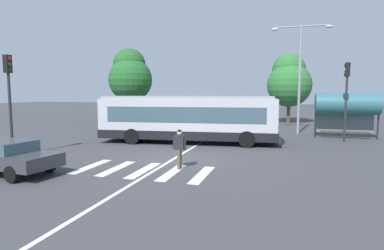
{
  "coord_description": "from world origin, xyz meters",
  "views": [
    {
      "loc": [
        4.97,
        -14.32,
        3.29
      ],
      "look_at": [
        -0.42,
        4.13,
        1.3
      ],
      "focal_mm": 29.36,
      "sensor_mm": 36.0,
      "label": 1
    }
  ],
  "objects_px": {
    "pedestrian_crossing_street": "(179,147)",
    "traffic_light_far_corner": "(346,90)",
    "traffic_light_near_corner": "(9,90)",
    "background_tree_left": "(130,75)",
    "background_tree_right": "(289,80)",
    "parked_car_black": "(187,117)",
    "bus_stop_shelter": "(347,105)",
    "foreground_sedan": "(6,155)",
    "city_transit_bus": "(188,119)",
    "twin_arm_street_lamp": "(300,67)",
    "parked_car_blue": "(215,118)",
    "parked_car_champagne": "(241,118)"
  },
  "relations": [
    {
      "from": "traffic_light_far_corner",
      "to": "twin_arm_street_lamp",
      "type": "relative_size",
      "value": 0.61
    },
    {
      "from": "pedestrian_crossing_street",
      "to": "background_tree_left",
      "type": "bearing_deg",
      "value": 122.29
    },
    {
      "from": "parked_car_blue",
      "to": "background_tree_left",
      "type": "height_order",
      "value": "background_tree_left"
    },
    {
      "from": "background_tree_left",
      "to": "traffic_light_far_corner",
      "type": "bearing_deg",
      "value": -25.0
    },
    {
      "from": "background_tree_left",
      "to": "bus_stop_shelter",
      "type": "bearing_deg",
      "value": -19.99
    },
    {
      "from": "pedestrian_crossing_street",
      "to": "background_tree_right",
      "type": "relative_size",
      "value": 0.23
    },
    {
      "from": "city_transit_bus",
      "to": "foreground_sedan",
      "type": "relative_size",
      "value": 2.5
    },
    {
      "from": "twin_arm_street_lamp",
      "to": "traffic_light_near_corner",
      "type": "bearing_deg",
      "value": -136.56
    },
    {
      "from": "parked_car_black",
      "to": "background_tree_left",
      "type": "height_order",
      "value": "background_tree_left"
    },
    {
      "from": "pedestrian_crossing_street",
      "to": "traffic_light_near_corner",
      "type": "distance_m",
      "value": 9.46
    },
    {
      "from": "city_transit_bus",
      "to": "pedestrian_crossing_street",
      "type": "relative_size",
      "value": 6.83
    },
    {
      "from": "traffic_light_far_corner",
      "to": "background_tree_right",
      "type": "relative_size",
      "value": 0.69
    },
    {
      "from": "foreground_sedan",
      "to": "traffic_light_far_corner",
      "type": "height_order",
      "value": "traffic_light_far_corner"
    },
    {
      "from": "city_transit_bus",
      "to": "parked_car_blue",
      "type": "bearing_deg",
      "value": 93.11
    },
    {
      "from": "city_transit_bus",
      "to": "background_tree_left",
      "type": "height_order",
      "value": "background_tree_left"
    },
    {
      "from": "parked_car_blue",
      "to": "background_tree_right",
      "type": "distance_m",
      "value": 9.41
    },
    {
      "from": "parked_car_champagne",
      "to": "pedestrian_crossing_street",
      "type": "bearing_deg",
      "value": -90.71
    },
    {
      "from": "traffic_light_near_corner",
      "to": "background_tree_right",
      "type": "distance_m",
      "value": 27.03
    },
    {
      "from": "traffic_light_far_corner",
      "to": "background_tree_left",
      "type": "relative_size",
      "value": 0.63
    },
    {
      "from": "foreground_sedan",
      "to": "background_tree_left",
      "type": "bearing_deg",
      "value": 104.87
    },
    {
      "from": "pedestrian_crossing_street",
      "to": "traffic_light_far_corner",
      "type": "distance_m",
      "value": 13.24
    },
    {
      "from": "background_tree_right",
      "to": "parked_car_black",
      "type": "bearing_deg",
      "value": -151.89
    },
    {
      "from": "bus_stop_shelter",
      "to": "background_tree_left",
      "type": "relative_size",
      "value": 0.51
    },
    {
      "from": "twin_arm_street_lamp",
      "to": "parked_car_blue",
      "type": "bearing_deg",
      "value": 149.67
    },
    {
      "from": "parked_car_blue",
      "to": "pedestrian_crossing_street",
      "type": "bearing_deg",
      "value": -82.7
    },
    {
      "from": "twin_arm_street_lamp",
      "to": "traffic_light_far_corner",
      "type": "bearing_deg",
      "value": -53.9
    },
    {
      "from": "parked_car_blue",
      "to": "traffic_light_far_corner",
      "type": "bearing_deg",
      "value": -38.37
    },
    {
      "from": "bus_stop_shelter",
      "to": "city_transit_bus",
      "type": "bearing_deg",
      "value": -153.42
    },
    {
      "from": "twin_arm_street_lamp",
      "to": "background_tree_right",
      "type": "relative_size",
      "value": 1.14
    },
    {
      "from": "traffic_light_far_corner",
      "to": "twin_arm_street_lamp",
      "type": "distance_m",
      "value": 5.06
    },
    {
      "from": "traffic_light_far_corner",
      "to": "bus_stop_shelter",
      "type": "height_order",
      "value": "traffic_light_far_corner"
    },
    {
      "from": "traffic_light_near_corner",
      "to": "background_tree_left",
      "type": "bearing_deg",
      "value": 99.63
    },
    {
      "from": "traffic_light_far_corner",
      "to": "twin_arm_street_lamp",
      "type": "xyz_separation_m",
      "value": [
        -2.78,
        3.81,
        1.85
      ]
    },
    {
      "from": "parked_car_champagne",
      "to": "twin_arm_street_lamp",
      "type": "height_order",
      "value": "twin_arm_street_lamp"
    },
    {
      "from": "pedestrian_crossing_street",
      "to": "bus_stop_shelter",
      "type": "height_order",
      "value": "bus_stop_shelter"
    },
    {
      "from": "city_transit_bus",
      "to": "background_tree_right",
      "type": "bearing_deg",
      "value": 68.35
    },
    {
      "from": "bus_stop_shelter",
      "to": "parked_car_blue",
      "type": "bearing_deg",
      "value": 149.77
    },
    {
      "from": "parked_car_champagne",
      "to": "parked_car_blue",
      "type": "bearing_deg",
      "value": 177.58
    },
    {
      "from": "city_transit_bus",
      "to": "traffic_light_near_corner",
      "type": "height_order",
      "value": "traffic_light_near_corner"
    },
    {
      "from": "traffic_light_near_corner",
      "to": "bus_stop_shelter",
      "type": "relative_size",
      "value": 1.22
    },
    {
      "from": "bus_stop_shelter",
      "to": "twin_arm_street_lamp",
      "type": "bearing_deg",
      "value": 150.02
    },
    {
      "from": "parked_car_black",
      "to": "bus_stop_shelter",
      "type": "height_order",
      "value": "bus_stop_shelter"
    },
    {
      "from": "city_transit_bus",
      "to": "parked_car_black",
      "type": "relative_size",
      "value": 2.55
    },
    {
      "from": "traffic_light_near_corner",
      "to": "pedestrian_crossing_street",
      "type": "bearing_deg",
      "value": -0.63
    },
    {
      "from": "parked_car_black",
      "to": "traffic_light_near_corner",
      "type": "distance_m",
      "value": 18.42
    },
    {
      "from": "city_transit_bus",
      "to": "twin_arm_street_lamp",
      "type": "relative_size",
      "value": 1.37
    },
    {
      "from": "pedestrian_crossing_street",
      "to": "parked_car_champagne",
      "type": "bearing_deg",
      "value": 89.29
    },
    {
      "from": "foreground_sedan",
      "to": "twin_arm_street_lamp",
      "type": "height_order",
      "value": "twin_arm_street_lamp"
    },
    {
      "from": "traffic_light_far_corner",
      "to": "bus_stop_shelter",
      "type": "distance_m",
      "value": 2.28
    },
    {
      "from": "city_transit_bus",
      "to": "foreground_sedan",
      "type": "height_order",
      "value": "city_transit_bus"
    }
  ]
}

